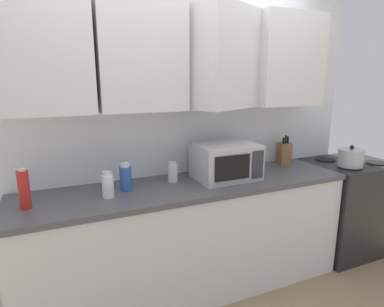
# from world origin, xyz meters

# --- Properties ---
(wall_back_with_cabinets) EXTENTS (3.41, 0.56, 2.60)m
(wall_back_with_cabinets) POSITION_xyz_m (0.00, -0.07, 1.58)
(wall_back_with_cabinets) COLOR white
(wall_back_with_cabinets) RESTS_ON ground_plane
(counter_run) EXTENTS (2.54, 0.63, 0.90)m
(counter_run) POSITION_xyz_m (0.00, -0.30, 0.45)
(counter_run) COLOR silver
(counter_run) RESTS_ON ground_plane
(stove_range) EXTENTS (0.76, 0.64, 0.91)m
(stove_range) POSITION_xyz_m (1.66, -0.32, 0.45)
(stove_range) COLOR black
(stove_range) RESTS_ON ground_plane
(kettle) EXTENTS (0.21, 0.21, 0.19)m
(kettle) POSITION_xyz_m (1.49, -0.46, 0.99)
(kettle) COLOR #B2B2B7
(kettle) RESTS_ON stove_range
(microwave) EXTENTS (0.48, 0.37, 0.28)m
(microwave) POSITION_xyz_m (0.31, -0.29, 1.04)
(microwave) COLOR #B7B7BC
(microwave) RESTS_ON counter_run
(knife_block) EXTENTS (0.12, 0.14, 0.27)m
(knife_block) POSITION_xyz_m (1.02, -0.13, 1.00)
(knife_block) COLOR brown
(knife_block) RESTS_ON counter_run
(bottle_red_sauce) EXTENTS (0.07, 0.07, 0.25)m
(bottle_red_sauce) POSITION_xyz_m (-1.11, -0.33, 1.02)
(bottle_red_sauce) COLOR red
(bottle_red_sauce) RESTS_ON counter_run
(bottle_clear_tall) EXTENTS (0.08, 0.08, 0.15)m
(bottle_clear_tall) POSITION_xyz_m (-0.10, -0.19, 0.97)
(bottle_clear_tall) COLOR silver
(bottle_clear_tall) RESTS_ON counter_run
(bottle_blue_cleaner) EXTENTS (0.08, 0.08, 0.20)m
(bottle_blue_cleaner) POSITION_xyz_m (-0.48, -0.25, 0.99)
(bottle_blue_cleaner) COLOR #2D56B7
(bottle_blue_cleaner) RESTS_ON counter_run
(bottle_white_jar) EXTENTS (0.08, 0.08, 0.18)m
(bottle_white_jar) POSITION_xyz_m (-0.61, -0.34, 0.98)
(bottle_white_jar) COLOR white
(bottle_white_jar) RESTS_ON counter_run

